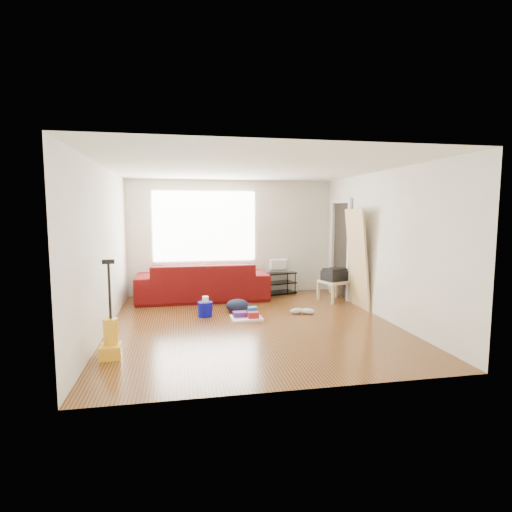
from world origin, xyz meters
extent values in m
cube|color=#41210A|center=(0.00, 0.00, 0.00)|extent=(4.50, 5.00, 0.01)
cube|color=beige|center=(0.00, 0.00, 2.50)|extent=(4.50, 5.00, 0.01)
cube|color=beige|center=(0.00, 2.50, 1.25)|extent=(4.50, 0.01, 2.50)
cube|color=beige|center=(0.00, -2.50, 1.25)|extent=(4.50, 0.01, 2.50)
cube|color=beige|center=(-2.25, 0.00, 1.25)|extent=(0.01, 5.00, 2.50)
cube|color=beige|center=(2.25, 0.00, 1.25)|extent=(0.01, 5.00, 2.50)
cube|color=white|center=(-0.60, 2.48, 1.50)|extent=(2.20, 0.01, 1.50)
cube|color=white|center=(2.21, 1.25, 1.00)|extent=(0.06, 0.08, 2.00)
cube|color=white|center=(2.21, 2.15, 1.00)|extent=(0.06, 0.08, 2.00)
cube|color=white|center=(2.21, 1.70, 2.04)|extent=(0.06, 0.98, 0.08)
cube|color=black|center=(2.24, 1.70, 1.00)|extent=(0.01, 0.86, 1.98)
imported|color=#400A03|center=(-0.69, 1.95, 0.00)|extent=(2.67, 1.04, 0.78)
cube|color=black|center=(1.00, 2.22, 0.03)|extent=(0.78, 0.56, 0.02)
cube|color=black|center=(1.00, 2.22, 0.25)|extent=(0.78, 0.56, 0.02)
cube|color=black|center=(1.00, 2.22, 0.47)|extent=(0.78, 0.56, 0.02)
cylinder|color=black|center=(0.74, 1.97, 0.24)|extent=(0.02, 0.02, 0.48)
cylinder|color=black|center=(0.65, 2.30, 0.24)|extent=(0.02, 0.02, 0.48)
cylinder|color=black|center=(1.36, 2.14, 0.24)|extent=(0.02, 0.02, 0.48)
cylinder|color=black|center=(1.27, 2.47, 0.24)|extent=(0.02, 0.02, 0.48)
imported|color=black|center=(1.00, 2.22, 0.64)|extent=(0.57, 0.07, 0.33)
cube|color=tan|center=(1.95, 1.31, 0.40)|extent=(0.65, 0.65, 0.05)
cube|color=tan|center=(1.79, 1.01, 0.19)|extent=(0.05, 0.05, 0.38)
cube|color=tan|center=(1.66, 1.47, 0.19)|extent=(0.05, 0.05, 0.38)
cube|color=tan|center=(2.24, 1.15, 0.19)|extent=(0.05, 0.05, 0.38)
cube|color=tan|center=(2.11, 1.60, 0.19)|extent=(0.05, 0.05, 0.38)
cube|color=black|center=(1.95, 1.31, 0.53)|extent=(0.57, 0.51, 0.20)
cube|color=black|center=(1.95, 1.31, 0.65)|extent=(0.51, 0.45, 0.04)
cylinder|color=#080A98|center=(-0.72, 0.59, 0.00)|extent=(0.30, 0.30, 0.25)
cylinder|color=white|center=(-0.72, 0.58, 0.18)|extent=(0.11, 0.11, 0.10)
cube|color=white|center=(-0.05, 0.26, 0.02)|extent=(0.53, 0.43, 0.04)
cube|color=maroon|center=(0.05, 0.18, 0.09)|extent=(0.19, 0.13, 0.10)
cube|color=#4A1D6F|center=(-0.15, 0.31, 0.08)|extent=(0.23, 0.17, 0.08)
cube|color=blue|center=(0.07, 0.36, 0.11)|extent=(0.15, 0.13, 0.14)
ellipsoid|color=black|center=(-0.12, 0.81, 0.00)|extent=(0.44, 0.36, 0.23)
ellipsoid|color=silver|center=(0.89, 0.45, 0.05)|extent=(0.27, 0.14, 0.10)
ellipsoid|color=silver|center=(1.08, 0.39, 0.05)|extent=(0.28, 0.22, 0.10)
cube|color=yellow|center=(-2.00, -1.19, 0.08)|extent=(0.27, 0.31, 0.16)
cylinder|color=yellow|center=(-2.00, -1.14, 0.32)|extent=(0.18, 0.18, 0.32)
cylinder|color=black|center=(-2.00, -1.11, 0.83)|extent=(0.03, 0.03, 0.69)
cube|color=black|center=(-2.00, -1.11, 1.20)|extent=(0.15, 0.05, 0.05)
cube|color=tan|center=(2.13, 0.67, 0.00)|extent=(0.23, 0.75, 1.86)
camera|label=1|loc=(-1.11, -6.25, 1.81)|focal=28.00mm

